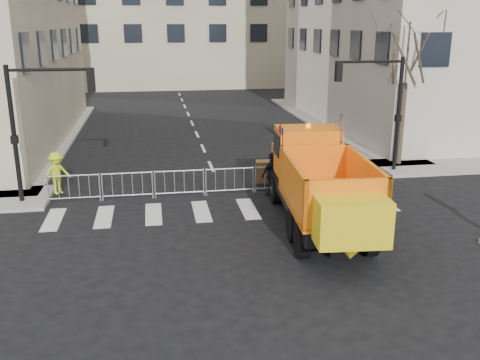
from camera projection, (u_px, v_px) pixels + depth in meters
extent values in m
plane|color=black|center=(258.00, 274.00, 15.25)|extent=(120.00, 120.00, 0.00)
cube|color=gray|center=(220.00, 185.00, 23.26)|extent=(64.00, 5.00, 0.15)
cylinder|color=black|center=(14.00, 137.00, 20.32)|extent=(0.18, 0.18, 5.40)
cylinder|color=black|center=(398.00, 116.00, 24.80)|extent=(0.18, 0.18, 5.40)
cube|color=black|center=(317.00, 200.00, 18.60)|extent=(2.84, 7.34, 0.45)
cylinder|color=black|center=(276.00, 189.00, 21.10)|extent=(0.43, 1.12, 1.10)
cylinder|color=black|center=(328.00, 188.00, 21.28)|extent=(0.43, 1.12, 1.10)
cylinder|color=black|center=(294.00, 225.00, 17.39)|extent=(0.43, 1.12, 1.10)
cylinder|color=black|center=(357.00, 223.00, 17.56)|extent=(0.43, 1.12, 1.10)
cylinder|color=black|center=(302.00, 241.00, 16.15)|extent=(0.43, 1.12, 1.10)
cylinder|color=black|center=(369.00, 238.00, 16.32)|extent=(0.43, 1.12, 1.10)
cube|color=orange|center=(300.00, 158.00, 21.45)|extent=(2.21, 1.75, 1.00)
cube|color=orange|center=(307.00, 151.00, 20.04)|extent=(2.41, 1.77, 1.80)
cylinder|color=silver|center=(340.00, 146.00, 19.32)|extent=(0.14, 0.14, 2.39)
cube|color=orange|center=(328.00, 183.00, 16.97)|extent=(2.82, 4.57, 1.65)
cube|color=yellow|center=(352.00, 222.00, 14.48)|extent=(2.07, 1.15, 1.30)
cube|color=brown|center=(292.00, 171.00, 23.35)|extent=(3.23, 0.82, 1.12)
imported|color=black|center=(327.00, 169.00, 22.25)|extent=(0.89, 0.83, 2.05)
imported|color=black|center=(304.00, 172.00, 22.13)|extent=(0.94, 0.76, 1.86)
imported|color=black|center=(273.00, 174.00, 21.82)|extent=(1.17, 0.88, 1.84)
imported|color=#C1DA19|center=(57.00, 173.00, 21.67)|extent=(1.28, 1.19, 1.73)
cube|color=maroon|center=(336.00, 163.00, 24.42)|extent=(0.56, 0.53, 1.10)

